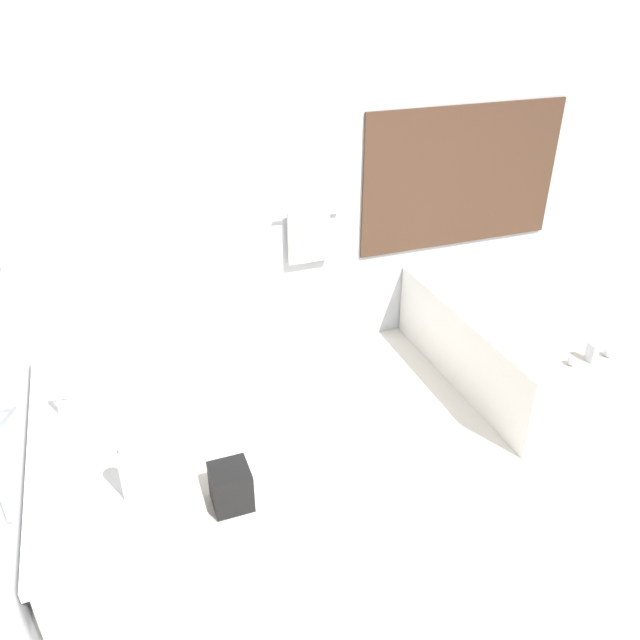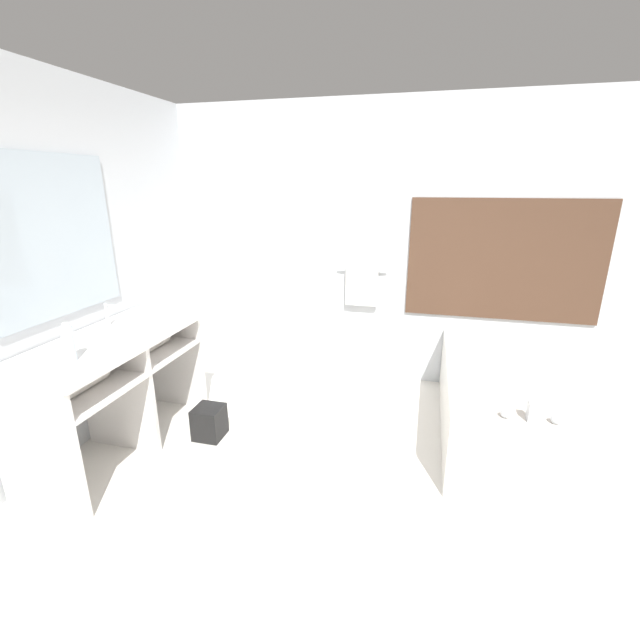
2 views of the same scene
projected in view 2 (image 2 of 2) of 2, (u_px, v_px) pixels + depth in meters
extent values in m
plane|color=silver|center=(351.00, 535.00, 2.49)|extent=(16.00, 16.00, 0.00)
cube|color=silver|center=(395.00, 248.00, 4.14)|extent=(7.40, 0.06, 2.70)
cube|color=#4C3323|center=(504.00, 261.00, 3.88)|extent=(1.70, 0.02, 1.10)
cylinder|color=silver|center=(362.00, 269.00, 4.20)|extent=(0.50, 0.02, 0.02)
cube|color=silver|center=(362.00, 286.00, 4.24)|extent=(0.32, 0.04, 0.40)
cube|color=#B2C1CC|center=(52.00, 237.00, 2.92)|extent=(0.02, 1.10, 1.10)
cube|color=white|center=(109.00, 341.00, 3.07)|extent=(0.66, 1.47, 0.05)
cube|color=white|center=(114.00, 369.00, 3.13)|extent=(0.63, 1.40, 0.02)
cylinder|color=white|center=(130.00, 334.00, 3.28)|extent=(0.33, 0.33, 0.11)
cube|color=white|center=(36.00, 452.00, 2.54)|extent=(0.61, 0.04, 0.85)
cube|color=white|center=(118.00, 397.00, 3.20)|extent=(0.61, 0.04, 0.85)
cube|color=white|center=(172.00, 360.00, 3.86)|extent=(0.61, 0.04, 0.85)
cylinder|color=silver|center=(80.00, 382.00, 2.76)|extent=(0.13, 0.41, 0.13)
cylinder|color=silver|center=(149.00, 343.00, 3.44)|extent=(0.13, 0.41, 0.13)
cylinder|color=silver|center=(109.00, 325.00, 3.30)|extent=(0.04, 0.04, 0.02)
cylinder|color=silver|center=(107.00, 313.00, 3.27)|extent=(0.02, 0.02, 0.16)
cube|color=silver|center=(110.00, 305.00, 3.24)|extent=(0.07, 0.01, 0.01)
cube|color=silver|center=(504.00, 403.00, 3.39)|extent=(0.93, 1.74, 0.58)
ellipsoid|color=white|center=(506.00, 387.00, 3.34)|extent=(0.67, 1.25, 0.30)
cube|color=silver|center=(531.00, 412.00, 2.57)|extent=(0.04, 0.07, 0.12)
sphere|color=silver|center=(506.00, 413.00, 2.61)|extent=(0.06, 0.06, 0.06)
sphere|color=silver|center=(556.00, 419.00, 2.55)|extent=(0.06, 0.06, 0.06)
cylinder|color=silver|center=(69.00, 344.00, 2.62)|extent=(0.07, 0.07, 0.23)
cylinder|color=white|center=(65.00, 325.00, 2.58)|extent=(0.04, 0.04, 0.02)
cube|color=black|center=(209.00, 422.00, 3.42)|extent=(0.22, 0.22, 0.26)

